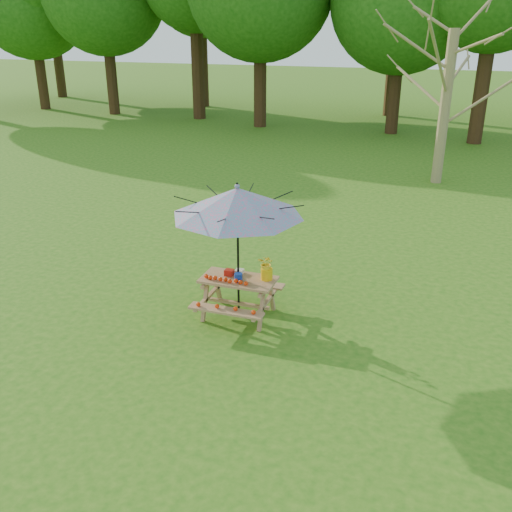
% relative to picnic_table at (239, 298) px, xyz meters
% --- Properties ---
extents(ground, '(120.00, 120.00, 0.00)m').
position_rel_picnic_table_xyz_m(ground, '(-0.35, -3.51, -0.33)').
color(ground, '#276212').
rests_on(ground, ground).
extents(picnic_table, '(1.20, 1.32, 0.67)m').
position_rel_picnic_table_xyz_m(picnic_table, '(0.00, 0.00, 0.00)').
color(picnic_table, '#9A6945').
rests_on(picnic_table, ground).
extents(patio_umbrella, '(2.26, 2.26, 2.25)m').
position_rel_picnic_table_xyz_m(patio_umbrella, '(0.00, 0.00, 1.62)').
color(patio_umbrella, black).
rests_on(patio_umbrella, ground).
extents(produce_bins, '(0.35, 0.41, 0.13)m').
position_rel_picnic_table_xyz_m(produce_bins, '(-0.06, 0.03, 0.40)').
color(produce_bins, '#B3180E').
rests_on(produce_bins, picnic_table).
extents(tomatoes_row, '(0.77, 0.13, 0.07)m').
position_rel_picnic_table_xyz_m(tomatoes_row, '(-0.15, -0.18, 0.38)').
color(tomatoes_row, '#F03308').
rests_on(tomatoes_row, picnic_table).
extents(flower_bucket, '(0.28, 0.25, 0.41)m').
position_rel_picnic_table_xyz_m(flower_bucket, '(0.44, 0.12, 0.56)').
color(flower_bucket, yellow).
rests_on(flower_bucket, picnic_table).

